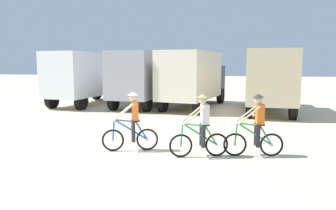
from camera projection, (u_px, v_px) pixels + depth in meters
ground_plane at (127, 158)px, 9.24m from camera, size 120.00×120.00×0.00m
box_truck_avon_van at (87, 76)px, 20.97m from camera, size 3.31×7.02×3.35m
box_truck_grey_hauler at (144, 76)px, 20.22m from camera, size 3.00×6.94×3.35m
box_truck_cream_rv at (193, 77)px, 19.43m from camera, size 3.67×7.08×3.35m
box_truck_tan_camper at (269, 78)px, 17.72m from camera, size 2.72×6.87×3.35m
cyclist_orange_shirt at (132, 124)px, 9.92m from camera, size 1.67×0.67×1.82m
cyclist_cowboy_hat at (201, 128)px, 9.27m from camera, size 1.67×0.67×1.82m
cyclist_near_camera at (256, 128)px, 9.32m from camera, size 1.72×0.53×1.82m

